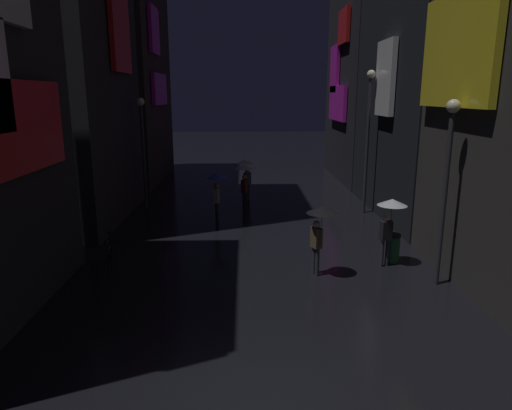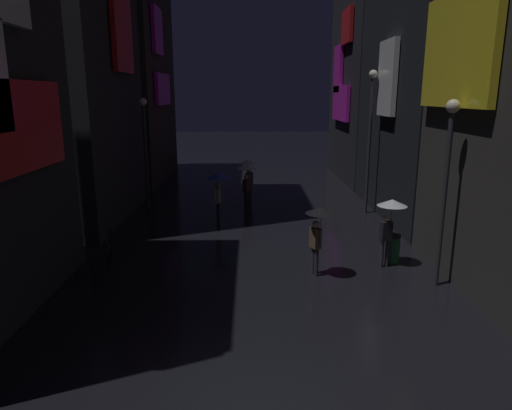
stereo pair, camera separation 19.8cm
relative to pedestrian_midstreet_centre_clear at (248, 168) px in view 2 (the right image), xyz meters
The scene contains 12 objects.
building_left_far 10.80m from the pedestrian_midstreet_centre_clear, 137.91° to the left, with size 4.25×8.77×12.81m.
building_right_far 11.17m from the pedestrian_midstreet_centre_clear, 40.09° to the left, with size 4.25×8.81×12.70m.
pedestrian_midstreet_centre_clear is the anchor object (origin of this frame).
pedestrian_far_right_blue 4.13m from the pedestrian_midstreet_centre_clear, 107.15° to the right, with size 0.90×0.90×2.12m.
pedestrian_midstreet_left_clear 1.69m from the pedestrian_midstreet_centre_clear, 92.27° to the right, with size 0.90×0.90×2.12m.
pedestrian_foreground_right_clear 9.89m from the pedestrian_midstreet_centre_clear, 63.99° to the right, with size 0.90×0.90×2.12m.
pedestrian_foreground_left_black 9.91m from the pedestrian_midstreet_centre_clear, 77.98° to the right, with size 0.90×0.90×2.12m.
bicycle_parked_at_storefront 9.74m from the pedestrian_midstreet_centre_clear, 116.59° to the right, with size 0.44×1.79×0.96m.
streetlamp_left_far 5.11m from the pedestrian_midstreet_centre_clear, 165.61° to the right, with size 0.36×0.36×5.06m.
streetlamp_right_near 11.75m from the pedestrian_midstreet_centre_clear, 63.03° to the right, with size 0.36×0.36×5.09m.
streetlamp_right_far 6.18m from the pedestrian_midstreet_centre_clear, 24.24° to the right, with size 0.36×0.36×6.22m.
trash_bin 9.84m from the pedestrian_midstreet_centre_clear, 62.02° to the right, with size 0.46×0.46×0.93m.
Camera 2 is at (-0.19, -6.35, 5.20)m, focal length 32.00 mm.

